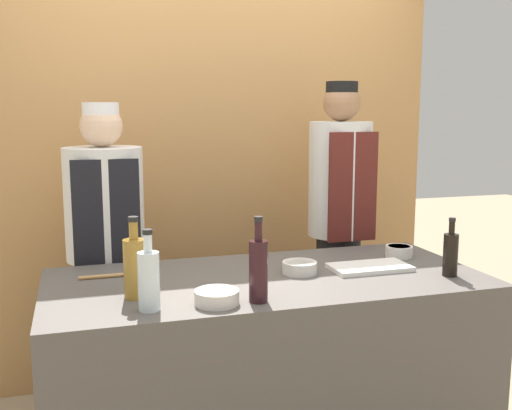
% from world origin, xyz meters
% --- Properties ---
extents(cabinet_wall, '(2.72, 0.18, 2.40)m').
position_xyz_m(cabinet_wall, '(0.00, 1.16, 1.20)').
color(cabinet_wall, '#B7844C').
rests_on(cabinet_wall, ground_plane).
extents(counter, '(1.82, 0.83, 0.89)m').
position_xyz_m(counter, '(0.00, 0.00, 0.44)').
color(counter, '#514C47').
rests_on(counter, ground_plane).
extents(sauce_bowl_green, '(0.15, 0.15, 0.05)m').
position_xyz_m(sauce_bowl_green, '(0.15, 0.01, 0.92)').
color(sauce_bowl_green, silver).
rests_on(sauce_bowl_green, counter).
extents(sauce_bowl_orange, '(0.13, 0.13, 0.05)m').
position_xyz_m(sauce_bowl_orange, '(0.71, 0.15, 0.92)').
color(sauce_bowl_orange, silver).
rests_on(sauce_bowl_orange, counter).
extents(sauce_bowl_white, '(0.16, 0.16, 0.05)m').
position_xyz_m(sauce_bowl_white, '(-0.28, -0.28, 0.92)').
color(sauce_bowl_white, silver).
rests_on(sauce_bowl_white, counter).
extents(cutting_board, '(0.35, 0.19, 0.02)m').
position_xyz_m(cutting_board, '(0.47, -0.02, 0.90)').
color(cutting_board, white).
rests_on(cutting_board, counter).
extents(bottle_soy, '(0.06, 0.06, 0.25)m').
position_xyz_m(bottle_soy, '(0.74, -0.21, 0.98)').
color(bottle_soy, black).
rests_on(bottle_soy, counter).
extents(bottle_clear, '(0.08, 0.08, 0.29)m').
position_xyz_m(bottle_clear, '(-0.52, -0.28, 1.00)').
color(bottle_clear, silver).
rests_on(bottle_clear, counter).
extents(bottle_wine, '(0.07, 0.07, 0.32)m').
position_xyz_m(bottle_wine, '(-0.13, -0.30, 1.01)').
color(bottle_wine, black).
rests_on(bottle_wine, counter).
extents(bottle_vinegar, '(0.08, 0.08, 0.31)m').
position_xyz_m(bottle_vinegar, '(-0.56, -0.12, 1.01)').
color(bottle_vinegar, olive).
rests_on(bottle_vinegar, counter).
extents(wooden_spoon, '(0.24, 0.04, 0.03)m').
position_xyz_m(wooden_spoon, '(-0.60, 0.18, 0.90)').
color(wooden_spoon, '#B2844C').
rests_on(wooden_spoon, counter).
extents(chef_left, '(0.38, 0.38, 1.61)m').
position_xyz_m(chef_left, '(-0.62, 0.65, 0.87)').
color(chef_left, '#28282D').
rests_on(chef_left, ground_plane).
extents(chef_right, '(0.34, 0.34, 1.73)m').
position_xyz_m(chef_right, '(0.62, 0.65, 0.94)').
color(chef_right, '#28282D').
rests_on(chef_right, ground_plane).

